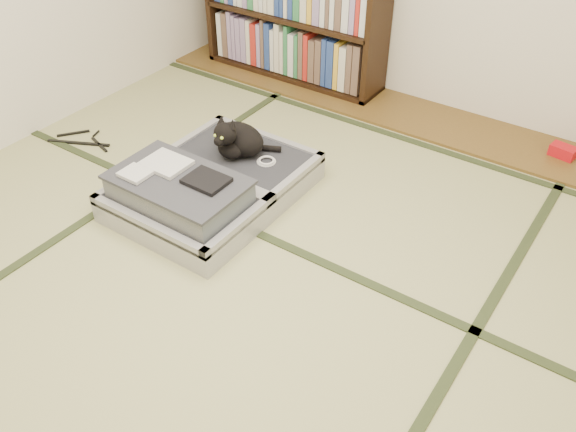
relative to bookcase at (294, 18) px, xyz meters
The scene contains 9 objects.
floor 2.38m from the bookcase, 62.35° to the right, with size 4.50×4.50×0.00m, color tan.
wood_strip 1.17m from the bookcase, ahead, with size 4.00×0.50×0.02m, color brown.
red_item 2.05m from the bookcase, ahead, with size 0.15×0.09×0.07m, color red.
tatami_borders 1.96m from the bookcase, 55.47° to the right, with size 4.00×4.50×0.01m.
bookcase is the anchor object (origin of this frame).
suitcase 1.72m from the bookcase, 71.89° to the right, with size 0.79×1.05×0.31m.
cat 1.42m from the bookcase, 68.96° to the right, with size 0.35×0.35×0.28m.
cable_coil 1.48m from the bookcase, 61.86° to the right, with size 0.11×0.11×0.03m.
hanger 1.72m from the bookcase, 109.86° to the right, with size 0.42×0.28×0.01m.
Camera 1 is at (1.34, -1.52, 2.02)m, focal length 38.00 mm.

